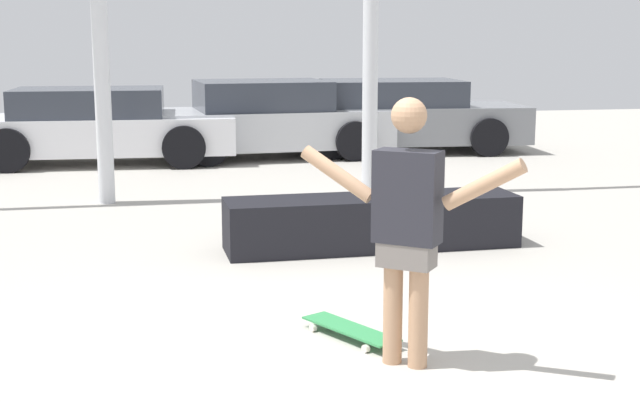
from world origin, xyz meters
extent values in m
plane|color=#B2ADA3|center=(0.00, 0.00, 0.00)|extent=(36.00, 36.00, 0.00)
cylinder|color=tan|center=(0.29, -0.14, 0.40)|extent=(0.12, 0.12, 0.79)
cylinder|color=tan|center=(0.43, -0.24, 0.40)|extent=(0.12, 0.12, 0.79)
cube|color=slate|center=(0.36, -0.19, 0.73)|extent=(0.39, 0.36, 0.17)
cube|color=#26262D|center=(0.36, -0.19, 1.08)|extent=(0.44, 0.40, 0.57)
sphere|color=tan|center=(0.36, -0.19, 1.58)|extent=(0.22, 0.22, 0.22)
cylinder|color=tan|center=(-0.02, 0.10, 1.19)|extent=(0.46, 0.38, 0.34)
cylinder|color=tan|center=(0.74, -0.48, 1.19)|extent=(0.46, 0.38, 0.34)
cube|color=#338C4C|center=(0.13, 0.36, 0.07)|extent=(0.57, 0.81, 0.01)
cylinder|color=silver|center=(0.36, 0.17, 0.03)|extent=(0.05, 0.06, 0.05)
cylinder|color=silver|center=(0.17, 0.07, 0.03)|extent=(0.05, 0.06, 0.05)
cylinder|color=silver|center=(0.10, 0.65, 0.03)|extent=(0.05, 0.06, 0.05)
cylinder|color=silver|center=(-0.09, 0.55, 0.03)|extent=(0.05, 0.06, 0.05)
cube|color=black|center=(0.95, 2.93, 0.26)|extent=(2.89, 0.73, 0.51)
cube|color=white|center=(-1.89, 9.55, 0.48)|extent=(4.36, 1.87, 0.59)
cube|color=#2D333D|center=(-2.06, 9.56, 1.00)|extent=(2.43, 1.65, 0.45)
cylinder|color=black|center=(-0.52, 10.31, 0.34)|extent=(0.69, 0.25, 0.68)
cylinder|color=black|center=(-0.60, 8.68, 0.34)|extent=(0.69, 0.25, 0.68)
cylinder|color=black|center=(-3.18, 10.43, 0.34)|extent=(0.69, 0.25, 0.68)
cylinder|color=black|center=(-3.25, 8.80, 0.34)|extent=(0.69, 0.25, 0.68)
cube|color=#B7BABF|center=(0.95, 9.85, 0.50)|extent=(4.07, 2.10, 0.63)
cube|color=#2D333D|center=(0.80, 9.84, 1.06)|extent=(2.29, 1.83, 0.49)
cylinder|color=black|center=(2.12, 10.83, 0.33)|extent=(0.68, 0.26, 0.67)
cylinder|color=black|center=(2.24, 9.04, 0.33)|extent=(0.68, 0.26, 0.67)
cylinder|color=black|center=(-0.33, 10.67, 0.33)|extent=(0.68, 0.26, 0.67)
cylinder|color=black|center=(-0.21, 8.88, 0.33)|extent=(0.68, 0.26, 0.67)
cube|color=slate|center=(3.35, 10.11, 0.51)|extent=(4.49, 2.11, 0.65)
cube|color=#2D333D|center=(3.18, 10.12, 1.06)|extent=(2.51, 1.84, 0.45)
cylinder|color=black|center=(4.77, 10.92, 0.33)|extent=(0.68, 0.26, 0.67)
cylinder|color=black|center=(4.65, 9.13, 0.33)|extent=(0.68, 0.26, 0.67)
cylinder|color=black|center=(2.06, 11.09, 0.33)|extent=(0.68, 0.26, 0.67)
cylinder|color=black|center=(1.94, 9.31, 0.33)|extent=(0.68, 0.26, 0.67)
camera|label=1|loc=(-1.22, -5.35, 2.05)|focal=50.00mm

